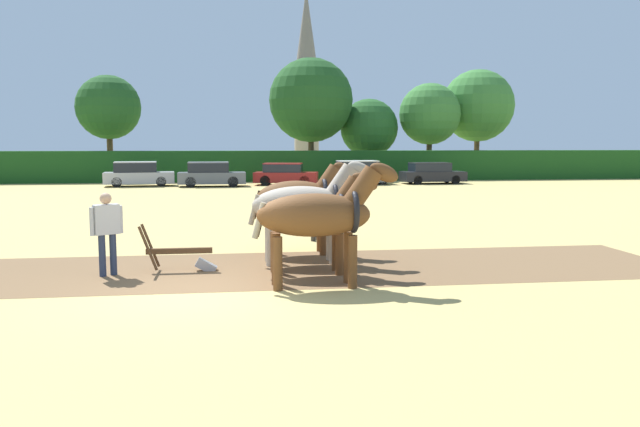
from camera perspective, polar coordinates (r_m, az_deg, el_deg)
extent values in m
plane|color=tan|center=(11.95, -10.89, -7.03)|extent=(240.00, 240.00, 0.00)
cube|color=brown|center=(13.99, -16.33, -5.18)|extent=(23.92, 4.17, 0.01)
cube|color=#194719|center=(45.27, -8.51, 4.30)|extent=(71.54, 1.51, 2.20)
cylinder|color=#4C3823|center=(49.63, -18.64, 5.31)|extent=(0.44, 0.44, 4.10)
sphere|color=#1E4C1E|center=(49.70, -18.78, 9.19)|extent=(4.76, 4.76, 4.76)
cylinder|color=#423323|center=(49.03, -0.82, 5.74)|extent=(0.44, 0.44, 4.27)
sphere|color=#1E4C1E|center=(49.14, -0.83, 10.32)|extent=(6.51, 6.51, 6.51)
cylinder|color=brown|center=(50.92, 4.48, 4.86)|extent=(0.44, 0.44, 2.69)
sphere|color=#235623|center=(50.92, 4.51, 7.82)|extent=(4.66, 4.66, 4.66)
cylinder|color=#423323|center=(51.52, 9.94, 5.38)|extent=(0.44, 0.44, 3.72)
sphere|color=#387533|center=(51.56, 10.01, 8.95)|extent=(4.92, 4.92, 4.92)
cylinder|color=brown|center=(54.62, 14.13, 5.59)|extent=(0.44, 0.44, 4.21)
sphere|color=#387533|center=(54.70, 14.24, 9.53)|extent=(6.02, 6.02, 6.02)
cylinder|color=gray|center=(74.05, -1.24, 7.92)|extent=(2.88, 2.88, 9.26)
cone|color=slate|center=(75.02, -1.26, 15.80)|extent=(3.17, 3.17, 11.31)
ellipsoid|color=brown|center=(11.91, -0.57, -0.14)|extent=(2.20, 0.88, 0.83)
cylinder|color=brown|center=(12.38, 2.58, -4.03)|extent=(0.18, 0.18, 1.02)
cylinder|color=brown|center=(11.92, 2.99, -4.44)|extent=(0.18, 0.18, 1.02)
cylinder|color=brown|center=(12.21, -4.04, -4.18)|extent=(0.18, 0.18, 1.02)
cylinder|color=brown|center=(11.74, -3.88, -4.62)|extent=(0.18, 0.18, 1.02)
cylinder|color=brown|center=(12.01, 3.85, 2.27)|extent=(0.80, 0.40, 0.91)
ellipsoid|color=brown|center=(12.09, 5.86, 3.74)|extent=(0.68, 0.26, 0.54)
cube|color=gray|center=(12.04, 4.75, 3.12)|extent=(0.43, 0.08, 0.58)
cylinder|color=gray|center=(11.83, -5.58, -0.64)|extent=(0.30, 0.12, 0.71)
torus|color=black|center=(12.02, 3.06, 0.23)|extent=(0.11, 0.85, 0.85)
ellipsoid|color=brown|center=(13.12, -1.23, -0.19)|extent=(2.05, 0.87, 0.82)
cylinder|color=brown|center=(13.56, 1.47, -3.41)|extent=(0.18, 0.18, 0.88)
cylinder|color=brown|center=(13.10, 1.80, -3.76)|extent=(0.18, 0.18, 0.88)
cylinder|color=brown|center=(13.41, -4.17, -3.53)|extent=(0.18, 0.18, 0.88)
cylinder|color=brown|center=(12.95, -4.04, -3.90)|extent=(0.18, 0.18, 0.88)
cylinder|color=brown|center=(13.20, 2.53, 1.78)|extent=(0.73, 0.39, 0.81)
ellipsoid|color=brown|center=(13.25, 4.10, 2.93)|extent=(0.68, 0.26, 0.54)
cube|color=black|center=(13.22, 3.23, 2.54)|extent=(0.38, 0.08, 0.50)
cylinder|color=black|center=(13.05, -5.48, -0.63)|extent=(0.30, 0.12, 0.71)
torus|color=black|center=(13.21, 1.86, 0.14)|extent=(0.11, 0.84, 0.84)
ellipsoid|color=#B2A38E|center=(14.30, -1.78, 0.77)|extent=(2.23, 0.93, 0.88)
cylinder|color=#B2A38E|center=(14.76, 0.93, -2.45)|extent=(0.18, 0.18, 0.95)
cylinder|color=#B2A38E|center=(14.26, 1.23, -2.77)|extent=(0.18, 0.18, 0.95)
cylinder|color=#B2A38E|center=(14.61, -4.71, -2.56)|extent=(0.18, 0.18, 0.95)
cylinder|color=#B2A38E|center=(14.11, -4.59, -2.89)|extent=(0.18, 0.18, 0.95)
cylinder|color=#B2A38E|center=(14.39, 1.97, 2.81)|extent=(0.82, 0.42, 0.92)
ellipsoid|color=#B2A38E|center=(14.45, 3.65, 4.03)|extent=(0.68, 0.26, 0.54)
cube|color=gray|center=(14.41, 2.72, 3.56)|extent=(0.43, 0.08, 0.58)
cylinder|color=gray|center=(14.24, -6.02, 0.34)|extent=(0.30, 0.12, 0.71)
torus|color=black|center=(14.40, 1.30, 1.09)|extent=(0.11, 0.89, 0.89)
ellipsoid|color=brown|center=(15.50, -2.25, 1.24)|extent=(2.02, 1.02, 0.97)
cylinder|color=brown|center=(15.96, 0.01, -1.83)|extent=(0.18, 0.18, 0.92)
cylinder|color=brown|center=(15.41, 0.29, -2.13)|extent=(0.18, 0.18, 0.92)
cylinder|color=brown|center=(15.84, -4.70, -1.92)|extent=(0.18, 0.18, 0.92)
cylinder|color=brown|center=(15.28, -4.58, -2.22)|extent=(0.18, 0.18, 0.92)
cylinder|color=brown|center=(15.57, 0.89, 3.02)|extent=(0.79, 0.46, 0.85)
ellipsoid|color=brown|center=(15.62, 2.24, 4.00)|extent=(0.68, 0.26, 0.54)
cube|color=black|center=(15.58, 1.49, 3.78)|extent=(0.38, 0.08, 0.51)
cylinder|color=black|center=(15.45, -5.79, 0.82)|extent=(0.30, 0.12, 0.71)
torus|color=black|center=(15.58, 0.33, 1.55)|extent=(0.11, 0.97, 0.97)
cube|color=#4C331E|center=(13.80, -12.74, -3.35)|extent=(1.40, 0.10, 0.12)
cube|color=#939399|center=(13.83, -10.38, -4.75)|extent=(0.48, 0.20, 0.39)
cylinder|color=#4C331E|center=(14.05, -15.25, -2.83)|extent=(0.40, 0.06, 0.96)
cylinder|color=#4C331E|center=(13.66, -15.47, -3.10)|extent=(0.40, 0.06, 0.96)
cylinder|color=#28334C|center=(13.80, -18.38, -3.57)|extent=(0.14, 0.14, 0.88)
cylinder|color=#28334C|center=(13.72, -19.29, -3.66)|extent=(0.14, 0.14, 0.88)
cube|color=#B7B7BC|center=(13.65, -18.95, -0.51)|extent=(0.54, 0.44, 0.62)
sphere|color=tan|center=(13.61, -19.02, 1.31)|extent=(0.24, 0.24, 0.24)
cylinder|color=#B7B7BC|center=(13.76, -17.77, -0.51)|extent=(0.09, 0.09, 0.59)
cylinder|color=#B7B7BC|center=(13.56, -20.14, -0.70)|extent=(0.09, 0.09, 0.59)
cylinder|color=#38332D|center=(17.75, -0.17, -1.23)|extent=(0.14, 0.14, 0.77)
cylinder|color=#38332D|center=(17.60, -0.62, -1.29)|extent=(0.14, 0.14, 0.77)
cube|color=tan|center=(17.60, -0.39, 0.87)|extent=(0.47, 0.44, 0.55)
sphere|color=tan|center=(17.57, -0.39, 2.11)|extent=(0.21, 0.21, 0.21)
cylinder|color=tan|center=(17.80, 0.20, 0.85)|extent=(0.09, 0.09, 0.51)
cylinder|color=tan|center=(17.41, -1.00, 0.72)|extent=(0.09, 0.09, 0.51)
cylinder|color=#665B4C|center=(17.56, -0.39, 2.32)|extent=(0.40, 0.40, 0.02)
cylinder|color=#665B4C|center=(17.56, -0.39, 2.48)|extent=(0.20, 0.20, 0.10)
cube|color=#A8A8B2|center=(41.68, -16.18, 3.16)|extent=(4.52, 2.23, 0.73)
cube|color=black|center=(41.66, -16.51, 4.07)|extent=(2.77, 1.86, 0.61)
cube|color=#A8A8B2|center=(41.64, -16.53, 4.53)|extent=(2.77, 1.86, 0.06)
cylinder|color=black|center=(42.42, -14.32, 2.97)|extent=(0.66, 0.29, 0.64)
cylinder|color=black|center=(40.90, -14.32, 2.85)|extent=(0.66, 0.29, 0.64)
cylinder|color=black|center=(42.52, -17.95, 2.87)|extent=(0.66, 0.29, 0.64)
cylinder|color=black|center=(41.00, -18.09, 2.74)|extent=(0.66, 0.29, 0.64)
cube|color=#565B66|center=(40.34, -9.84, 3.23)|extent=(4.26, 1.86, 0.72)
cube|color=black|center=(40.31, -10.16, 4.16)|extent=(2.57, 1.64, 0.60)
cube|color=#565B66|center=(40.30, -10.17, 4.62)|extent=(2.57, 1.64, 0.06)
cylinder|color=black|center=(41.12, -8.00, 3.03)|extent=(0.68, 0.24, 0.67)
cylinder|color=black|center=(39.59, -7.96, 2.90)|extent=(0.68, 0.24, 0.67)
cylinder|color=black|center=(41.15, -11.65, 2.96)|extent=(0.68, 0.24, 0.67)
cylinder|color=black|center=(39.63, -11.75, 2.83)|extent=(0.68, 0.24, 0.67)
cube|color=maroon|center=(41.16, -3.11, 3.33)|extent=(4.39, 2.51, 0.66)
cube|color=black|center=(41.16, -3.41, 4.17)|extent=(2.73, 2.02, 0.54)
cube|color=maroon|center=(41.15, -3.41, 4.58)|extent=(2.73, 2.02, 0.06)
cylinder|color=black|center=(41.80, -1.25, 3.14)|extent=(0.69, 0.34, 0.66)
cylinder|color=black|center=(40.28, -1.43, 3.01)|extent=(0.69, 0.34, 0.66)
cylinder|color=black|center=(42.09, -4.73, 3.14)|extent=(0.69, 0.34, 0.66)
cylinder|color=black|center=(40.59, -5.04, 3.02)|extent=(0.69, 0.34, 0.66)
cube|color=silver|center=(41.70, 3.71, 3.41)|extent=(4.42, 2.31, 0.74)
cube|color=black|center=(41.60, 3.44, 4.34)|extent=(2.72, 1.90, 0.63)
cube|color=silver|center=(41.59, 3.45, 4.82)|extent=(2.72, 1.90, 0.06)
cylinder|color=black|center=(42.87, 5.02, 3.17)|extent=(0.65, 0.31, 0.62)
cylinder|color=black|center=(41.46, 5.76, 3.05)|extent=(0.65, 0.31, 0.62)
cylinder|color=black|center=(42.02, 1.68, 3.13)|extent=(0.65, 0.31, 0.62)
cylinder|color=black|center=(40.58, 2.32, 3.01)|extent=(0.65, 0.31, 0.62)
cube|color=black|center=(43.30, 10.26, 3.37)|extent=(4.35, 2.00, 0.66)
cube|color=black|center=(43.20, 10.00, 4.17)|extent=(2.63, 1.75, 0.55)
cube|color=black|center=(43.18, 10.01, 4.58)|extent=(2.63, 1.75, 0.06)
cylinder|color=black|center=(44.53, 11.50, 3.18)|extent=(0.61, 0.24, 0.60)
cylinder|color=black|center=(43.03, 12.28, 3.05)|extent=(0.61, 0.24, 0.60)
cylinder|color=black|center=(43.63, 8.25, 3.17)|extent=(0.61, 0.24, 0.60)
cylinder|color=black|center=(42.11, 8.93, 3.04)|extent=(0.61, 0.24, 0.60)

